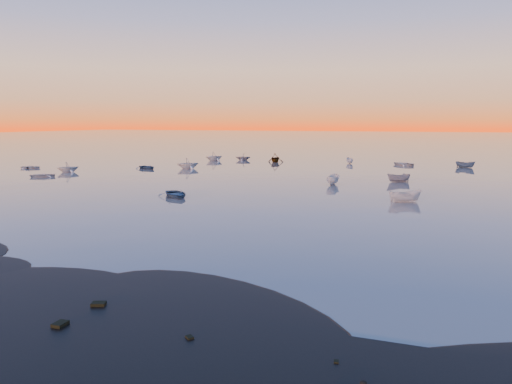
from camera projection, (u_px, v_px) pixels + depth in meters
The scene contains 5 objects.
ground at pixel (368, 157), 120.18m from camera, with size 600.00×600.00×0.00m, color slate.
mud_lobes at pixel (105, 284), 26.42m from camera, with size 140.00×6.00×0.07m, color black, non-canonical shape.
moored_fleet at pixel (326, 177), 76.55m from camera, with size 124.00×58.00×1.20m, color silver, non-canonical shape.
boat_near_left at pixel (176, 197), 56.82m from camera, with size 4.56×1.90×1.14m, color #3A5670.
boat_near_center at pixel (405, 202), 53.41m from camera, with size 3.70×1.57×1.28m, color silver.
Camera 1 is at (16.37, -22.09, 8.60)m, focal length 35.00 mm.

